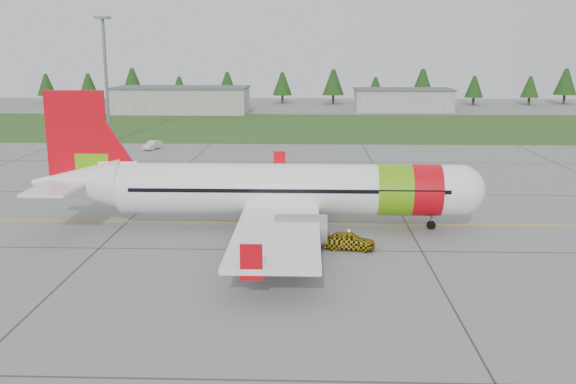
{
  "coord_description": "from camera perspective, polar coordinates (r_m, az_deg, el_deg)",
  "views": [
    {
      "loc": [
        1.31,
        -47.23,
        15.07
      ],
      "look_at": [
        -0.39,
        3.4,
        3.85
      ],
      "focal_mm": 40.0,
      "sensor_mm": 36.0,
      "label": 1
    }
  ],
  "objects": [
    {
      "name": "grass_strip",
      "position": [
        130.12,
        1.34,
        5.84
      ],
      "size": [
        320.0,
        50.0,
        0.03
      ],
      "primitive_type": "cube",
      "color": "#30561E",
      "rests_on": "ground"
    },
    {
      "name": "aircraft",
      "position": [
        54.95,
        -0.89,
        0.23
      ],
      "size": [
        38.89,
        35.61,
        11.79
      ],
      "rotation": [
        0.0,
        0.0,
        -0.0
      ],
      "color": "white",
      "rests_on": "ground"
    },
    {
      "name": "ground",
      "position": [
        49.6,
        0.31,
        -5.2
      ],
      "size": [
        320.0,
        320.0,
        0.0
      ],
      "primitive_type": "plane",
      "color": "gray",
      "rests_on": "ground"
    },
    {
      "name": "hangar_east",
      "position": [
        167.39,
        10.15,
        8.03
      ],
      "size": [
        24.0,
        12.0,
        5.2
      ],
      "primitive_type": "cube",
      "color": "#A8A8A3",
      "rests_on": "ground"
    },
    {
      "name": "taxi_guideline",
      "position": [
        57.27,
        0.54,
        -2.76
      ],
      "size": [
        120.0,
        0.25,
        0.02
      ],
      "primitive_type": "cube",
      "color": "gold",
      "rests_on": "ground"
    },
    {
      "name": "floodlight_mast",
      "position": [
        110.5,
        -15.85,
        9.4
      ],
      "size": [
        0.5,
        0.5,
        20.0
      ],
      "primitive_type": "cylinder",
      "color": "slate",
      "rests_on": "ground"
    },
    {
      "name": "hangar_west",
      "position": [
        160.78,
        -9.41,
        8.02
      ],
      "size": [
        32.0,
        14.0,
        6.0
      ],
      "primitive_type": "cube",
      "color": "#A8A8A3",
      "rests_on": "ground"
    },
    {
      "name": "follow_me_car",
      "position": [
        49.51,
        5.45,
        -2.83
      ],
      "size": [
        1.64,
        1.85,
        4.08
      ],
      "primitive_type": "imported",
      "rotation": [
        0.0,
        0.0,
        1.41
      ],
      "color": "yellow",
      "rests_on": "ground"
    },
    {
      "name": "treeline",
      "position": [
        185.51,
        1.53,
        9.37
      ],
      "size": [
        160.0,
        8.0,
        10.0
      ],
      "primitive_type": null,
      "color": "#1C3F14",
      "rests_on": "ground"
    },
    {
      "name": "service_van",
      "position": [
        101.86,
        -11.98,
        4.86
      ],
      "size": [
        1.71,
        1.66,
        4.04
      ],
      "primitive_type": "imported",
      "rotation": [
        0.0,
        0.0,
        -0.27
      ],
      "color": "silver",
      "rests_on": "ground"
    }
  ]
}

